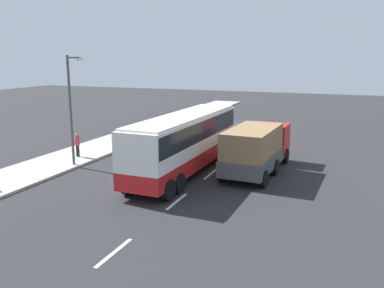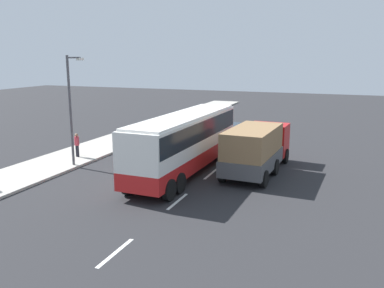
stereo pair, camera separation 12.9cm
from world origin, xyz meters
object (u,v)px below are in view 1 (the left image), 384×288
(car_black_sedan, at_px, (237,132))
(street_lamp, at_px, (72,103))
(pedestrian_at_crossing, at_px, (77,143))
(cargo_truck, at_px, (257,147))
(coach_bus, at_px, (185,138))

(car_black_sedan, relative_size, street_lamp, 0.67)
(pedestrian_at_crossing, relative_size, street_lamp, 0.24)
(car_black_sedan, xyz_separation_m, street_lamp, (-11.84, 7.53, 3.35))
(pedestrian_at_crossing, bearing_deg, car_black_sedan, 156.46)
(car_black_sedan, bearing_deg, cargo_truck, -155.10)
(coach_bus, relative_size, pedestrian_at_crossing, 7.19)
(pedestrian_at_crossing, distance_m, street_lamp, 3.63)
(coach_bus, bearing_deg, car_black_sedan, 0.06)
(coach_bus, height_order, car_black_sedan, coach_bus)
(cargo_truck, bearing_deg, street_lamp, 107.45)
(coach_bus, distance_m, car_black_sedan, 10.91)
(pedestrian_at_crossing, bearing_deg, coach_bus, 102.21)
(cargo_truck, bearing_deg, pedestrian_at_crossing, 98.51)
(coach_bus, xyz_separation_m, pedestrian_at_crossing, (0.67, 8.36, -1.14))
(cargo_truck, relative_size, pedestrian_at_crossing, 4.65)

